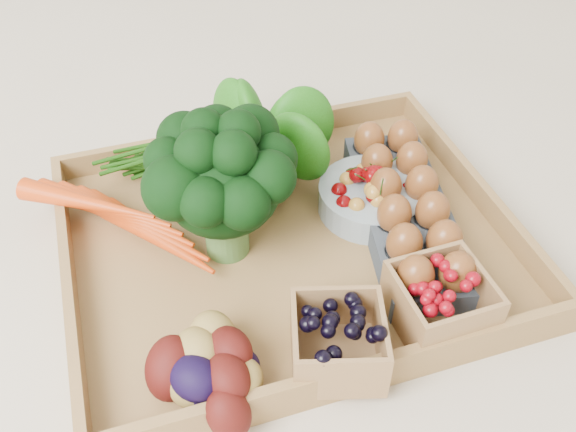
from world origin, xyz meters
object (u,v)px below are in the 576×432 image
object	(u,v)px
broccoli	(224,208)
egg_carton	(405,217)
cherry_bowl	(371,198)
tray	(288,246)

from	to	relation	value
broccoli	egg_carton	world-z (taller)	broccoli
broccoli	cherry_bowl	size ratio (longest dim) A/B	1.27
tray	broccoli	bearing A→B (deg)	171.51
broccoli	cherry_bowl	xyz separation A→B (m)	(0.20, 0.01, -0.05)
tray	egg_carton	xyz separation A→B (m)	(0.15, -0.02, 0.03)
cherry_bowl	broccoli	bearing A→B (deg)	-175.89
tray	cherry_bowl	distance (m)	0.13
tray	cherry_bowl	size ratio (longest dim) A/B	3.90
tray	egg_carton	bearing A→B (deg)	-7.56
tray	broccoli	size ratio (longest dim) A/B	3.07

